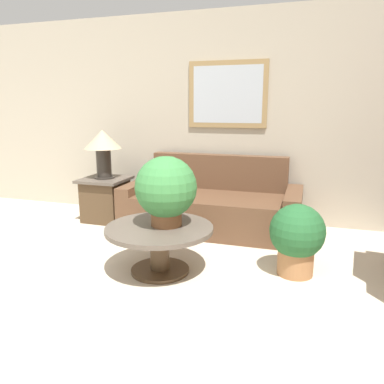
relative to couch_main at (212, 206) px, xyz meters
The scene contains 8 objects.
ground_plane 2.54m from the couch_main, 90.15° to the right, with size 20.00×20.00×0.00m, color beige.
wall_back 1.15m from the couch_main, 90.56° to the left, with size 7.59×0.09×2.60m.
couch_main is the anchor object (origin of this frame).
coffee_table 1.34m from the couch_main, 95.68° to the right, with size 0.95×0.95×0.43m.
side_table 1.41m from the couch_main, behind, with size 0.57×0.57×0.56m.
table_lamp 1.57m from the couch_main, behind, with size 0.47×0.47×0.61m.
potted_plant_on_table 1.37m from the couch_main, 93.82° to the right, with size 0.54×0.54×0.61m.
potted_plant_floor 1.45m from the couch_main, 44.86° to the right, with size 0.48×0.48×0.64m.
Camera 1 is at (1.09, -1.70, 1.45)m, focal length 35.00 mm.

